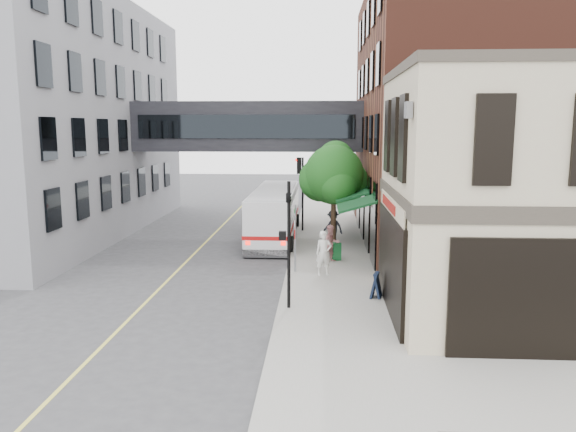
# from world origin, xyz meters

# --- Properties ---
(ground) EXTENTS (120.00, 120.00, 0.00)m
(ground) POSITION_xyz_m (0.00, 0.00, 0.00)
(ground) COLOR #38383A
(ground) RESTS_ON ground
(sidewalk_main) EXTENTS (4.00, 60.00, 0.15)m
(sidewalk_main) POSITION_xyz_m (2.00, 14.00, 0.07)
(sidewalk_main) COLOR gray
(sidewalk_main) RESTS_ON ground
(corner_building) EXTENTS (10.19, 8.12, 8.45)m
(corner_building) POSITION_xyz_m (8.97, 2.00, 4.21)
(corner_building) COLOR #C3B995
(corner_building) RESTS_ON ground
(brick_building) EXTENTS (13.76, 18.00, 14.00)m
(brick_building) POSITION_xyz_m (9.98, 15.00, 6.99)
(brick_building) COLOR #4C2217
(brick_building) RESTS_ON ground
(opposite_building) EXTENTS (14.00, 24.00, 14.00)m
(opposite_building) POSITION_xyz_m (-17.00, 16.00, 7.00)
(opposite_building) COLOR gray
(opposite_building) RESTS_ON ground
(skyway_bridge) EXTENTS (14.00, 3.18, 3.00)m
(skyway_bridge) POSITION_xyz_m (-3.00, 18.00, 6.50)
(skyway_bridge) COLOR black
(skyway_bridge) RESTS_ON ground
(traffic_signal_near) EXTENTS (0.44, 0.22, 4.60)m
(traffic_signal_near) POSITION_xyz_m (0.37, 2.00, 2.98)
(traffic_signal_near) COLOR black
(traffic_signal_near) RESTS_ON sidewalk_main
(traffic_signal_far) EXTENTS (0.53, 0.28, 4.50)m
(traffic_signal_far) POSITION_xyz_m (0.26, 17.00, 3.34)
(traffic_signal_far) COLOR black
(traffic_signal_far) RESTS_ON sidewalk_main
(street_sign_pole) EXTENTS (0.08, 0.75, 3.00)m
(street_sign_pole) POSITION_xyz_m (0.39, 7.00, 1.93)
(street_sign_pole) COLOR gray
(street_sign_pole) RESTS_ON sidewalk_main
(street_tree) EXTENTS (3.80, 3.20, 5.60)m
(street_tree) POSITION_xyz_m (2.19, 13.22, 3.91)
(street_tree) COLOR #382619
(street_tree) RESTS_ON sidewalk_main
(lane_marking) EXTENTS (0.12, 40.00, 0.01)m
(lane_marking) POSITION_xyz_m (-5.00, 10.00, 0.01)
(lane_marking) COLOR #D8CC4C
(lane_marking) RESTS_ON ground
(bus) EXTENTS (2.60, 10.62, 2.86)m
(bus) POSITION_xyz_m (-1.18, 15.08, 1.60)
(bus) COLOR silver
(bus) RESTS_ON ground
(pedestrian_a) EXTENTS (0.79, 0.61, 1.93)m
(pedestrian_a) POSITION_xyz_m (1.65, 6.49, 1.12)
(pedestrian_a) COLOR silver
(pedestrian_a) RESTS_ON sidewalk_main
(pedestrian_b) EXTENTS (1.06, 0.97, 1.76)m
(pedestrian_b) POSITION_xyz_m (2.01, 8.93, 1.03)
(pedestrian_b) COLOR tan
(pedestrian_b) RESTS_ON sidewalk_main
(pedestrian_c) EXTENTS (1.36, 1.21, 1.83)m
(pedestrian_c) POSITION_xyz_m (2.20, 13.23, 1.07)
(pedestrian_c) COLOR #22232A
(pedestrian_c) RESTS_ON sidewalk_main
(newspaper_box) EXTENTS (0.52, 0.49, 0.85)m
(newspaper_box) POSITION_xyz_m (2.25, 9.31, 0.58)
(newspaper_box) COLOR #135526
(newspaper_box) RESTS_ON sidewalk_main
(sandwich_board) EXTENTS (0.48, 0.61, 0.96)m
(sandwich_board) POSITION_xyz_m (3.60, 3.36, 0.63)
(sandwich_board) COLOR #101B32
(sandwich_board) RESTS_ON sidewalk_main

